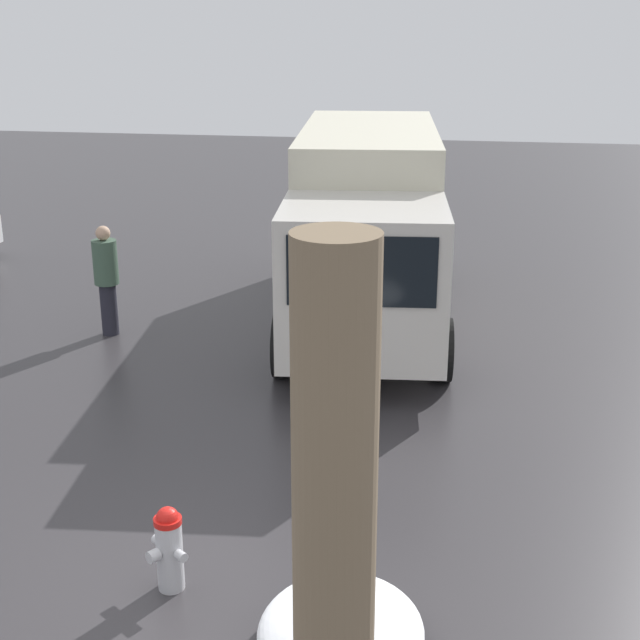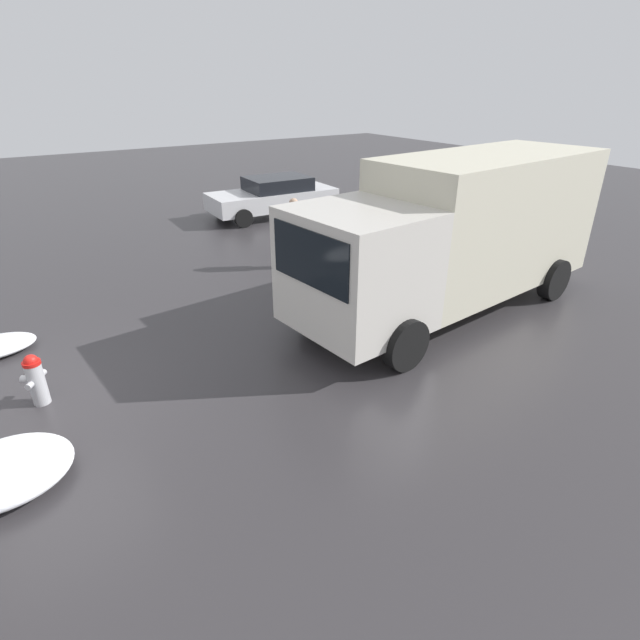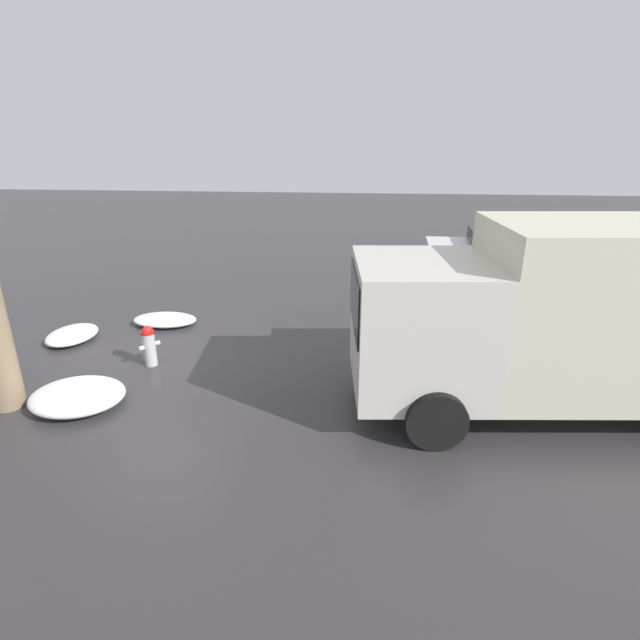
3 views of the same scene
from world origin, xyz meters
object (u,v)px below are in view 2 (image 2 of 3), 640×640
at_px(pedestrian, 294,231).
at_px(parked_car, 274,196).
at_px(delivery_truck, 458,231).
at_px(fire_hydrant, 36,379).

bearing_deg(pedestrian, parked_car, -166.06).
bearing_deg(pedestrian, delivery_truck, 57.46).
bearing_deg(fire_hydrant, pedestrian, -117.86).
bearing_deg(fire_hydrant, parked_car, -99.93).
height_order(fire_hydrant, pedestrian, pedestrian).
xyz_separation_m(delivery_truck, pedestrian, (-1.47, 3.97, -0.70)).
height_order(pedestrian, parked_car, pedestrian).
xyz_separation_m(fire_hydrant, delivery_truck, (7.76, -0.91, 1.25)).
xyz_separation_m(fire_hydrant, parked_car, (8.48, 8.15, 0.28)).
bearing_deg(delivery_truck, parked_car, -9.61).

